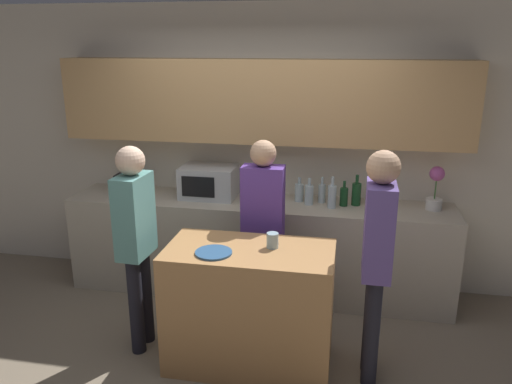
{
  "coord_description": "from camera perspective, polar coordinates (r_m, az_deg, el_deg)",
  "views": [
    {
      "loc": [
        0.81,
        -2.97,
        2.35
      ],
      "look_at": [
        0.15,
        0.49,
        1.28
      ],
      "focal_mm": 35.0,
      "sensor_mm": 36.0,
      "label": 1
    }
  ],
  "objects": [
    {
      "name": "person_center",
      "position": [
        3.86,
        -13.6,
        -4.56
      ],
      "size": [
        0.21,
        0.35,
        1.63
      ],
      "rotation": [
        0.0,
        0.0,
        -1.63
      ],
      "color": "black",
      "rests_on": "ground_plane"
    },
    {
      "name": "bottle_0",
      "position": [
        4.67,
        4.96,
        -0.01
      ],
      "size": [
        0.08,
        0.08,
        0.23
      ],
      "color": "silver",
      "rests_on": "back_counter"
    },
    {
      "name": "cup_0",
      "position": [
        3.58,
        1.9,
        -5.55
      ],
      "size": [
        0.09,
        0.09,
        0.11
      ],
      "color": "#91B0BC",
      "rests_on": "kitchen_island"
    },
    {
      "name": "person_right",
      "position": [
        4.09,
        0.79,
        -3.1
      ],
      "size": [
        0.34,
        0.21,
        1.61
      ],
      "rotation": [
        0.0,
        0.0,
        -3.13
      ],
      "color": "black",
      "rests_on": "ground_plane"
    },
    {
      "name": "kitchen_island",
      "position": [
        3.78,
        -0.72,
        -13.0
      ],
      "size": [
        1.21,
        0.63,
        0.93
      ],
      "color": "#B27F4C",
      "rests_on": "ground_plane"
    },
    {
      "name": "back_wall",
      "position": [
        4.77,
        0.82,
        7.05
      ],
      "size": [
        6.4,
        0.4,
        2.7
      ],
      "color": "beige",
      "rests_on": "ground_plane"
    },
    {
      "name": "potted_plant",
      "position": [
        4.67,
        19.84,
        0.42
      ],
      "size": [
        0.14,
        0.14,
        0.4
      ],
      "color": "silver",
      "rests_on": "back_counter"
    },
    {
      "name": "bottle_5",
      "position": [
        4.63,
        11.4,
        -0.18
      ],
      "size": [
        0.08,
        0.08,
        0.28
      ],
      "color": "#194723",
      "rests_on": "back_counter"
    },
    {
      "name": "person_left",
      "position": [
        3.48,
        13.69,
        -6.35
      ],
      "size": [
        0.22,
        0.34,
        1.68
      ],
      "rotation": [
        0.0,
        0.0,
        1.56
      ],
      "color": "black",
      "rests_on": "ground_plane"
    },
    {
      "name": "bottle_2",
      "position": [
        4.66,
        7.54,
        -0.1
      ],
      "size": [
        0.07,
        0.07,
        0.24
      ],
      "color": "silver",
      "rests_on": "back_counter"
    },
    {
      "name": "ground_plane",
      "position": [
        3.87,
        -3.83,
        -20.52
      ],
      "size": [
        14.0,
        14.0,
        0.0
      ],
      "primitive_type": "plane",
      "color": "#7F705B"
    },
    {
      "name": "plate_on_island",
      "position": [
        3.51,
        -4.87,
        -6.91
      ],
      "size": [
        0.26,
        0.26,
        0.01
      ],
      "color": "#2D5684",
      "rests_on": "kitchen_island"
    },
    {
      "name": "microwave",
      "position": [
        4.8,
        -5.4,
        1.19
      ],
      "size": [
        0.52,
        0.39,
        0.3
      ],
      "color": "#B7BABC",
      "rests_on": "back_counter"
    },
    {
      "name": "bottle_1",
      "position": [
        4.59,
        6.08,
        -0.28
      ],
      "size": [
        0.08,
        0.08,
        0.25
      ],
      "color": "silver",
      "rests_on": "back_counter"
    },
    {
      "name": "back_counter",
      "position": [
        4.82,
        0.2,
        -6.27
      ],
      "size": [
        3.6,
        0.62,
        0.91
      ],
      "color": "#B7AD99",
      "rests_on": "ground_plane"
    },
    {
      "name": "bottle_3",
      "position": [
        4.51,
        8.69,
        -0.46
      ],
      "size": [
        0.08,
        0.08,
        0.29
      ],
      "color": "silver",
      "rests_on": "back_counter"
    },
    {
      "name": "bottle_4",
      "position": [
        4.6,
        10.01,
        -0.49
      ],
      "size": [
        0.07,
        0.07,
        0.23
      ],
      "color": "#194723",
      "rests_on": "back_counter"
    },
    {
      "name": "toaster",
      "position": [
        5.1,
        -14.25,
        0.98
      ],
      "size": [
        0.26,
        0.16,
        0.18
      ],
      "color": "black",
      "rests_on": "back_counter"
    }
  ]
}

